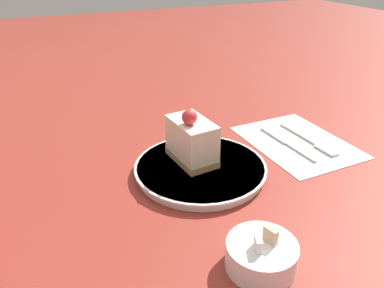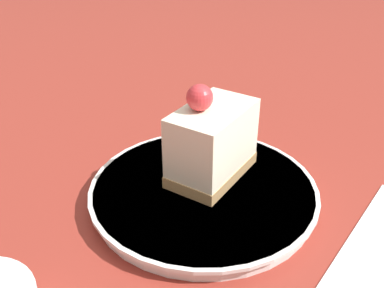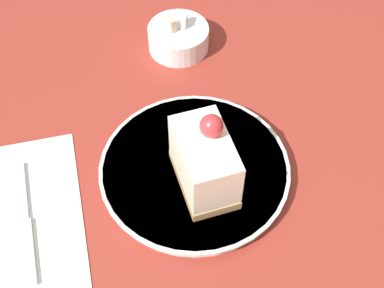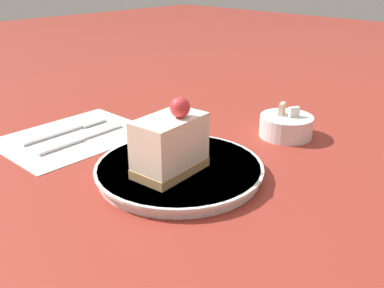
% 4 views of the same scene
% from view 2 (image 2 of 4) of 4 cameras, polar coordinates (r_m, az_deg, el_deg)
% --- Properties ---
extents(ground_plane, '(4.00, 4.00, 0.00)m').
position_cam_2_polar(ground_plane, '(0.50, 0.13, -5.49)').
color(ground_plane, maroon).
extents(plate, '(0.25, 0.25, 0.02)m').
position_cam_2_polar(plate, '(0.47, 1.53, -6.34)').
color(plate, silver).
rests_on(plate, ground_plane).
extents(cake_slice, '(0.07, 0.11, 0.11)m').
position_cam_2_polar(cake_slice, '(0.46, 2.65, 0.36)').
color(cake_slice, '#AD8451').
rests_on(cake_slice, plate).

